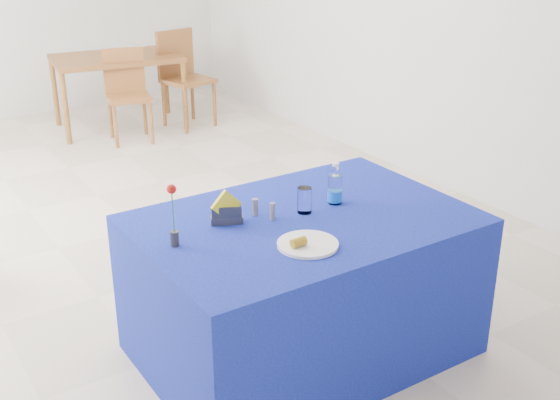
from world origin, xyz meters
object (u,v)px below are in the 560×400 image
at_px(oak_table, 117,63).
at_px(chair_bg_right, 182,71).
at_px(plate, 308,244).
at_px(water_bottle, 335,190).
at_px(chair_bg_left, 127,88).
at_px(blue_table, 303,286).

height_order(oak_table, chair_bg_right, chair_bg_right).
distance_m(plate, water_bottle, 0.52).
distance_m(water_bottle, chair_bg_right, 4.19).
relative_size(plate, chair_bg_right, 0.28).
distance_m(plate, chair_bg_left, 4.28).
height_order(blue_table, chair_bg_left, chair_bg_left).
bearing_deg(blue_table, oak_table, 80.83).
height_order(oak_table, chair_bg_left, chair_bg_left).
relative_size(water_bottle, oak_table, 0.16).
xyz_separation_m(blue_table, water_bottle, (0.24, 0.07, 0.45)).
height_order(plate, chair_bg_right, chair_bg_right).
distance_m(plate, oak_table, 4.71).
distance_m(plate, blue_table, 0.49).
distance_m(water_bottle, chair_bg_left, 3.90).
xyz_separation_m(blue_table, oak_table, (0.70, 4.37, 0.30)).
distance_m(blue_table, oak_table, 4.43).
relative_size(oak_table, chair_bg_right, 1.38).
bearing_deg(blue_table, chair_bg_right, 72.26).
bearing_deg(water_bottle, chair_bg_left, 84.21).
bearing_deg(water_bottle, oak_table, 83.79).
distance_m(blue_table, chair_bg_right, 4.31).
relative_size(blue_table, oak_table, 1.17).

